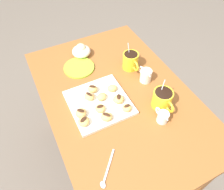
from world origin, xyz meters
The scene contains 28 objects.
ground_plane centered at (0.00, 0.00, 0.00)m, with size 8.00×8.00×0.00m, color #665B51.
dining_table centered at (0.00, 0.00, 0.57)m, with size 1.08×0.72×0.71m.
pastry_plate_square centered at (0.01, -0.11, 0.71)m, with size 0.28×0.28×0.02m, color white.
coffee_mug_yellow_left centered at (-0.15, 0.16, 0.76)m, with size 0.13×0.09×0.15m.
coffee_mug_yellow_right centered at (0.15, 0.16, 0.76)m, with size 0.13×0.09×0.14m.
cream_pitcher_white centered at (-0.02, 0.18, 0.75)m, with size 0.10×0.06×0.07m.
ice_cream_bowl centered at (-0.37, -0.05, 0.74)m, with size 0.11×0.11×0.08m.
chocolate_sauce_pitcher centered at (0.23, 0.11, 0.74)m, with size 0.09×0.05×0.06m.
saucer_lime_left centered at (-0.27, -0.10, 0.71)m, with size 0.17×0.17×0.01m, color #9EC633.
loose_spoon_near_saucer centered at (0.34, -0.22, 0.71)m, with size 0.13×0.11×0.01m.
beignet_0 centered at (0.00, -0.09, 0.74)m, with size 0.05×0.04×0.03m, color #E5B260.
beignet_1 centered at (-0.07, -0.11, 0.74)m, with size 0.05×0.04×0.04m, color #E5B260.
chocolate_drizzle_1 centered at (-0.07, -0.11, 0.76)m, with size 0.03×0.02×0.01m, color #381E11.
beignet_2 centered at (0.05, -0.02, 0.74)m, with size 0.05×0.05×0.04m, color #E5B260.
chocolate_drizzle_2 centered at (0.05, -0.02, 0.76)m, with size 0.03×0.02×0.01m, color #381E11.
beignet_3 centered at (0.12, -0.12, 0.74)m, with size 0.05×0.05×0.03m, color #E5B260.
chocolate_drizzle_3 centered at (0.12, -0.12, 0.75)m, with size 0.04×0.02×0.01m, color #381E11.
beignet_4 centered at (0.11, -0.01, 0.74)m, with size 0.04×0.04×0.03m, color #E5B260.
chocolate_drizzle_4 centered at (0.11, -0.01, 0.75)m, with size 0.03×0.02×0.01m, color #381E11.
beignet_5 centered at (0.06, -0.12, 0.74)m, with size 0.05×0.05×0.03m, color #E5B260.
chocolate_drizzle_5 centered at (0.06, -0.12, 0.75)m, with size 0.03×0.02×0.01m, color #381E11.
beignet_6 centered at (0.09, -0.22, 0.74)m, with size 0.05×0.05×0.03m, color #E5B260.
chocolate_drizzle_6 centered at (0.09, -0.22, 0.75)m, with size 0.04×0.02×0.01m, color #381E11.
beignet_7 centered at (-0.03, -0.02, 0.74)m, with size 0.04×0.05×0.03m, color #E5B260.
beignet_8 centered at (-0.03, -0.14, 0.74)m, with size 0.05×0.04×0.04m, color #E5B260.
chocolate_drizzle_8 centered at (-0.03, -0.14, 0.76)m, with size 0.04×0.01×0.01m, color #381E11.
beignet_9 centered at (0.05, -0.21, 0.74)m, with size 0.05×0.05×0.04m, color #E5B260.
chocolate_drizzle_9 centered at (0.05, -0.21, 0.76)m, with size 0.04×0.02×0.01m, color #381E11.
Camera 1 is at (0.61, -0.34, 1.54)m, focal length 34.11 mm.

